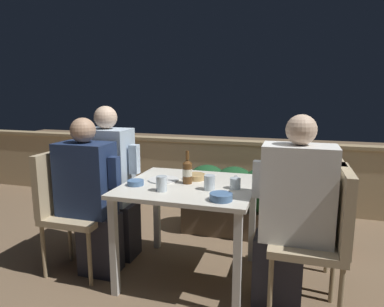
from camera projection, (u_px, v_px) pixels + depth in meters
ground_plane at (190, 275)px, 2.68m from camera, size 16.00×16.00×0.00m
parapet_wall at (231, 172)px, 4.26m from camera, size 9.00×0.18×0.82m
dining_table at (189, 197)px, 2.56m from camera, size 0.96×0.87×0.74m
planter_hedge at (234, 197)px, 3.42m from camera, size 1.00×0.47×0.69m
chair_left_near at (68, 200)px, 2.72m from camera, size 0.47×0.46×0.96m
person_navy_jumper at (91, 197)px, 2.65m from camera, size 0.49×0.26×1.23m
chair_left_far at (91, 190)px, 2.98m from camera, size 0.47×0.46×0.96m
person_blue_shirt at (112, 182)px, 2.91m from camera, size 0.48×0.26×1.31m
chair_right_near at (325, 228)px, 2.16m from camera, size 0.47×0.46×0.96m
person_white_polo at (291, 214)px, 2.21m from camera, size 0.51×0.26×1.29m
chair_right_far at (319, 211)px, 2.46m from camera, size 0.47×0.46×0.96m
beer_bottle at (187, 171)px, 2.55m from camera, size 0.07×0.07×0.25m
plate_0 at (164, 180)px, 2.65m from camera, size 0.24×0.24×0.01m
bowl_0 at (221, 196)px, 2.17m from camera, size 0.15×0.15×0.05m
bowl_1 at (195, 176)px, 2.68m from camera, size 0.16×0.16×0.04m
bowl_2 at (136, 182)px, 2.51m from camera, size 0.12×0.12×0.04m
glass_cup_0 at (210, 183)px, 2.39m from camera, size 0.08×0.08×0.10m
glass_cup_1 at (235, 183)px, 2.42m from camera, size 0.08×0.08×0.08m
glass_cup_2 at (162, 184)px, 2.36m from camera, size 0.08×0.08×0.11m
fork_0 at (237, 178)px, 2.70m from camera, size 0.07×0.17×0.01m
potted_plant at (332, 200)px, 3.01m from camera, size 0.35×0.35×0.78m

